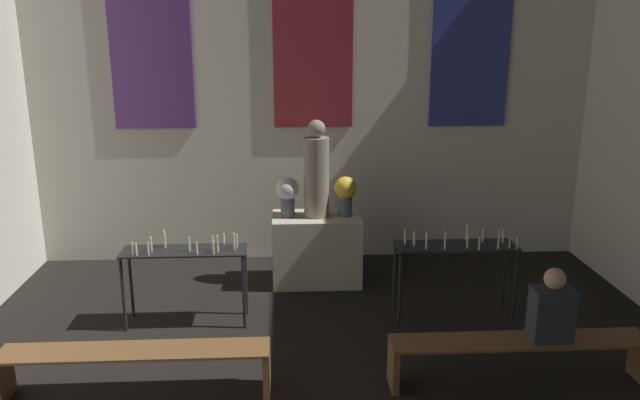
{
  "coord_description": "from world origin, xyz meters",
  "views": [
    {
      "loc": [
        -0.37,
        0.75,
        3.14
      ],
      "look_at": [
        0.0,
        7.47,
        1.31
      ],
      "focal_mm": 35.0,
      "sensor_mm": 36.0,
      "label": 1
    }
  ],
  "objects_px": {
    "altar": "(317,249)",
    "candle_rack_right": "(456,255)",
    "flower_vase_left": "(288,193)",
    "pew_back_left": "(135,361)",
    "pew_back_right": "(519,350)",
    "candle_rack_left": "(185,260)",
    "flower_vase_right": "(345,192)",
    "person_seated": "(552,309)",
    "statue": "(316,173)"
  },
  "relations": [
    {
      "from": "pew_back_right",
      "to": "altar",
      "type": "bearing_deg",
      "value": 124.31
    },
    {
      "from": "altar",
      "to": "pew_back_right",
      "type": "distance_m",
      "value": 3.05
    },
    {
      "from": "altar",
      "to": "candle_rack_right",
      "type": "distance_m",
      "value": 1.88
    },
    {
      "from": "flower_vase_left",
      "to": "candle_rack_left",
      "type": "bearing_deg",
      "value": -135.47
    },
    {
      "from": "flower_vase_right",
      "to": "pew_back_right",
      "type": "distance_m",
      "value": 2.99
    },
    {
      "from": "candle_rack_right",
      "to": "pew_back_left",
      "type": "bearing_deg",
      "value": -156.19
    },
    {
      "from": "altar",
      "to": "flower_vase_left",
      "type": "height_order",
      "value": "flower_vase_left"
    },
    {
      "from": "flower_vase_left",
      "to": "altar",
      "type": "bearing_deg",
      "value": 0.0
    },
    {
      "from": "altar",
      "to": "pew_back_left",
      "type": "distance_m",
      "value": 3.05
    },
    {
      "from": "pew_back_right",
      "to": "person_seated",
      "type": "height_order",
      "value": "person_seated"
    },
    {
      "from": "altar",
      "to": "person_seated",
      "type": "bearing_deg",
      "value": -51.84
    },
    {
      "from": "statue",
      "to": "candle_rack_left",
      "type": "xyz_separation_m",
      "value": [
        -1.48,
        -1.1,
        -0.71
      ]
    },
    {
      "from": "flower_vase_left",
      "to": "candle_rack_right",
      "type": "bearing_deg",
      "value": -30.78
    },
    {
      "from": "pew_back_left",
      "to": "person_seated",
      "type": "height_order",
      "value": "person_seated"
    },
    {
      "from": "altar",
      "to": "flower_vase_right",
      "type": "xyz_separation_m",
      "value": [
        0.36,
        0.0,
        0.74
      ]
    },
    {
      "from": "pew_back_right",
      "to": "person_seated",
      "type": "distance_m",
      "value": 0.48
    },
    {
      "from": "candle_rack_left",
      "to": "pew_back_left",
      "type": "bearing_deg",
      "value": -99.48
    },
    {
      "from": "flower_vase_left",
      "to": "candle_rack_right",
      "type": "height_order",
      "value": "flower_vase_left"
    },
    {
      "from": "candle_rack_left",
      "to": "pew_back_right",
      "type": "bearing_deg",
      "value": -23.86
    },
    {
      "from": "altar",
      "to": "candle_rack_left",
      "type": "relative_size",
      "value": 0.83
    },
    {
      "from": "flower_vase_right",
      "to": "candle_rack_right",
      "type": "bearing_deg",
      "value": -44.33
    },
    {
      "from": "flower_vase_left",
      "to": "person_seated",
      "type": "height_order",
      "value": "flower_vase_left"
    },
    {
      "from": "pew_back_left",
      "to": "pew_back_right",
      "type": "relative_size",
      "value": 1.0
    },
    {
      "from": "flower_vase_right",
      "to": "pew_back_left",
      "type": "height_order",
      "value": "flower_vase_right"
    },
    {
      "from": "altar",
      "to": "flower_vase_right",
      "type": "bearing_deg",
      "value": 0.0
    },
    {
      "from": "candle_rack_left",
      "to": "pew_back_right",
      "type": "height_order",
      "value": "candle_rack_left"
    },
    {
      "from": "altar",
      "to": "candle_rack_right",
      "type": "height_order",
      "value": "candle_rack_right"
    },
    {
      "from": "altar",
      "to": "flower_vase_left",
      "type": "relative_size",
      "value": 2.22
    },
    {
      "from": "flower_vase_right",
      "to": "candle_rack_left",
      "type": "bearing_deg",
      "value": -149.11
    },
    {
      "from": "altar",
      "to": "pew_back_right",
      "type": "relative_size",
      "value": 0.47
    },
    {
      "from": "flower_vase_left",
      "to": "flower_vase_right",
      "type": "distance_m",
      "value": 0.72
    },
    {
      "from": "statue",
      "to": "person_seated",
      "type": "xyz_separation_m",
      "value": [
        1.98,
        -2.52,
        -0.7
      ]
    },
    {
      "from": "flower_vase_left",
      "to": "pew_back_right",
      "type": "bearing_deg",
      "value": -50.45
    },
    {
      "from": "pew_back_left",
      "to": "flower_vase_left",
      "type": "bearing_deg",
      "value": 61.68
    },
    {
      "from": "pew_back_left",
      "to": "candle_rack_left",
      "type": "bearing_deg",
      "value": 80.52
    },
    {
      "from": "flower_vase_right",
      "to": "candle_rack_left",
      "type": "relative_size",
      "value": 0.37
    },
    {
      "from": "flower_vase_right",
      "to": "flower_vase_left",
      "type": "bearing_deg",
      "value": 180.0
    },
    {
      "from": "flower_vase_right",
      "to": "person_seated",
      "type": "relative_size",
      "value": 0.74
    },
    {
      "from": "person_seated",
      "to": "pew_back_right",
      "type": "bearing_deg",
      "value": 180.0
    },
    {
      "from": "flower_vase_right",
      "to": "candle_rack_right",
      "type": "height_order",
      "value": "flower_vase_right"
    },
    {
      "from": "person_seated",
      "to": "altar",
      "type": "bearing_deg",
      "value": 128.16
    },
    {
      "from": "flower_vase_right",
      "to": "pew_back_left",
      "type": "bearing_deg",
      "value": -129.55
    },
    {
      "from": "flower_vase_left",
      "to": "candle_rack_right",
      "type": "xyz_separation_m",
      "value": [
        1.85,
        -1.1,
        -0.45
      ]
    },
    {
      "from": "flower_vase_left",
      "to": "pew_back_right",
      "type": "relative_size",
      "value": 0.21
    },
    {
      "from": "candle_rack_left",
      "to": "candle_rack_right",
      "type": "bearing_deg",
      "value": 0.0
    },
    {
      "from": "flower_vase_left",
      "to": "flower_vase_right",
      "type": "relative_size",
      "value": 1.0
    },
    {
      "from": "pew_back_left",
      "to": "pew_back_right",
      "type": "bearing_deg",
      "value": 0.0
    },
    {
      "from": "candle_rack_left",
      "to": "flower_vase_left",
      "type": "bearing_deg",
      "value": 44.53
    },
    {
      "from": "altar",
      "to": "candle_rack_left",
      "type": "distance_m",
      "value": 1.87
    },
    {
      "from": "flower_vase_left",
      "to": "pew_back_right",
      "type": "distance_m",
      "value": 3.38
    }
  ]
}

